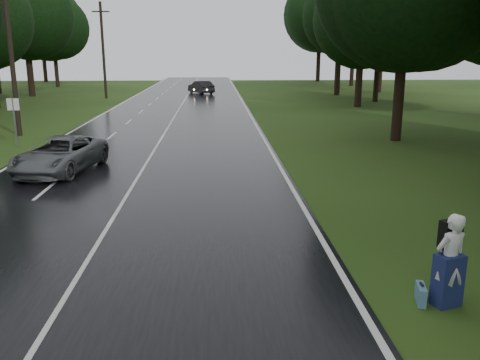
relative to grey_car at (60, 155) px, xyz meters
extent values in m
plane|color=#2A4514|center=(3.28, -10.93, -0.74)|extent=(160.00, 160.00, 0.00)
cube|color=black|center=(3.28, 9.07, -0.72)|extent=(12.00, 140.00, 0.04)
cube|color=silver|center=(3.28, 9.07, -0.70)|extent=(0.12, 140.00, 0.01)
imported|color=#535759|center=(0.00, 0.00, 0.00)|extent=(3.26, 5.42, 1.41)
imported|color=black|center=(4.75, 39.60, 0.04)|extent=(3.32, 4.75, 1.48)
imported|color=silver|center=(10.78, -11.70, 0.19)|extent=(0.79, 0.64, 1.88)
cube|color=navy|center=(10.78, -11.70, -0.22)|extent=(0.61, 0.50, 1.05)
cube|color=black|center=(10.87, -11.44, 0.61)|extent=(0.47, 0.35, 0.60)
cube|color=teal|center=(10.32, -11.60, -0.56)|extent=(0.26, 0.54, 0.37)
camera|label=1|loc=(6.31, -20.39, 4.06)|focal=37.50mm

